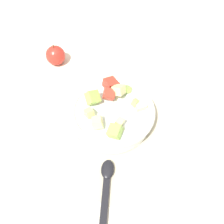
% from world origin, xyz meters
% --- Properties ---
extents(ground_plane, '(2.40, 2.40, 0.00)m').
position_xyz_m(ground_plane, '(0.00, 0.00, 0.00)').
color(ground_plane, silver).
extents(placemat, '(0.46, 0.34, 0.01)m').
position_xyz_m(placemat, '(0.00, 0.00, 0.00)').
color(placemat, '#BCB299').
rests_on(placemat, ground_plane).
extents(salad_bowl, '(0.26, 0.26, 0.11)m').
position_xyz_m(salad_bowl, '(-0.02, 0.01, 0.04)').
color(salad_bowl, white).
rests_on(salad_bowl, placemat).
extents(serving_spoon, '(0.20, 0.09, 0.01)m').
position_xyz_m(serving_spoon, '(0.18, 0.09, 0.01)').
color(serving_spoon, black).
rests_on(serving_spoon, placemat).
extents(whole_apple, '(0.07, 0.07, 0.08)m').
position_xyz_m(whole_apple, '(-0.18, -0.29, 0.04)').
color(whole_apple, red).
rests_on(whole_apple, ground_plane).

